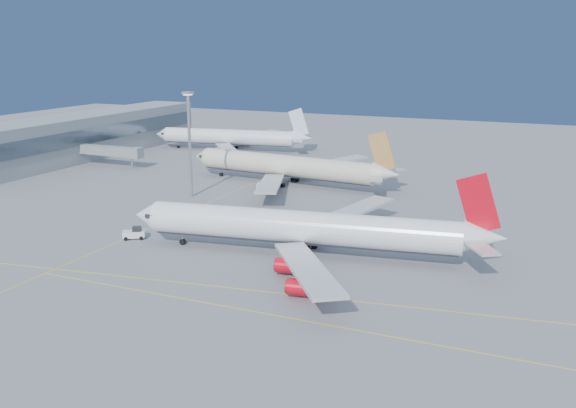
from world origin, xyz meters
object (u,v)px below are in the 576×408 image
object	(u,v)px
pushback_tug	(134,233)
light_mast	(189,136)
airliner_third	(232,137)
airliner_virgin	(309,228)
airliner_etihad	(289,166)

from	to	relation	value
pushback_tug	light_mast	xyz separation A→B (m)	(-9.37, 37.11, 15.02)
airliner_third	light_mast	size ratio (longest dim) A/B	2.26
airliner_virgin	airliner_etihad	size ratio (longest dim) A/B	1.08
light_mast	airliner_virgin	bearing A→B (deg)	-35.03
airliner_etihad	light_mast	xyz separation A→B (m)	(-17.74, -24.00, 10.88)
airliner_virgin	light_mast	size ratio (longest dim) A/B	2.63
airliner_etihad	airliner_virgin	bearing A→B (deg)	-57.33
airliner_etihad	light_mast	world-z (taller)	light_mast
airliner_virgin	airliner_third	world-z (taller)	airliner_virgin
airliner_etihad	airliner_third	xyz separation A→B (m)	(-43.72, 46.24, -0.25)
airliner_virgin	airliner_third	bearing A→B (deg)	116.58
pushback_tug	light_mast	world-z (taller)	light_mast
airliner_third	light_mast	distance (m)	75.72
light_mast	airliner_third	bearing A→B (deg)	110.30
airliner_third	pushback_tug	bearing A→B (deg)	-80.81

